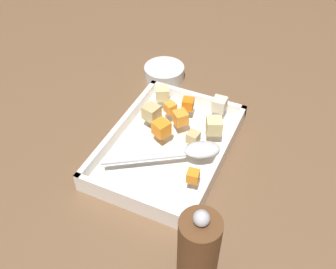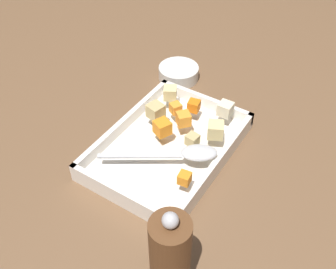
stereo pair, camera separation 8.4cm
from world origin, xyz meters
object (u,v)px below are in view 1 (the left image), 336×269
Objects in this scene: baking_dish at (168,148)px; serving_spoon at (195,150)px; small_prep_bowl at (164,73)px; pepper_mill at (198,255)px.

serving_spoon reaches higher than baking_dish.
serving_spoon is (-0.02, -0.07, 0.04)m from baking_dish.
small_prep_bowl is at bearing 26.70° from baking_dish.
small_prep_bowl is at bearing 30.02° from pepper_mill.
serving_spoon is 1.13× the size of pepper_mill.
pepper_mill reaches higher than baking_dish.
small_prep_bowl is (0.27, 0.20, -0.04)m from serving_spoon.
serving_spoon is at bearing 22.12° from pepper_mill.
pepper_mill reaches higher than serving_spoon.
baking_dish is 1.57× the size of serving_spoon.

